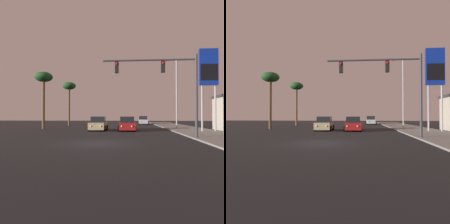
{
  "view_description": "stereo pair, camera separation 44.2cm",
  "coord_description": "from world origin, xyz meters",
  "views": [
    {
      "loc": [
        2.05,
        -14.2,
        1.82
      ],
      "look_at": [
        0.11,
        11.39,
        2.22
      ],
      "focal_mm": 35.0,
      "sensor_mm": 36.0,
      "label": 1
    },
    {
      "loc": [
        2.49,
        -14.17,
        1.82
      ],
      "look_at": [
        0.11,
        11.39,
        2.22
      ],
      "focal_mm": 35.0,
      "sensor_mm": 36.0,
      "label": 2
    }
  ],
  "objects": [
    {
      "name": "car_silver",
      "position": [
        5.01,
        30.75,
        0.76
      ],
      "size": [
        2.04,
        4.34,
        1.68
      ],
      "rotation": [
        0.0,
        0.0,
        3.11
      ],
      "color": "#B7B7BC",
      "rests_on": "ground"
    },
    {
      "name": "car_red",
      "position": [
        1.85,
        11.69,
        0.76
      ],
      "size": [
        2.04,
        4.34,
        1.68
      ],
      "rotation": [
        0.0,
        0.0,
        3.18
      ],
      "color": "maroon",
      "rests_on": "ground"
    },
    {
      "name": "palm_tree_mid",
      "position": [
        -8.55,
        24.0,
        6.71
      ],
      "size": [
        2.4,
        2.4,
        7.76
      ],
      "color": "brown",
      "rests_on": "ground"
    },
    {
      "name": "car_tan",
      "position": [
        -1.59,
        11.93,
        0.76
      ],
      "size": [
        2.04,
        4.31,
        1.68
      ],
      "rotation": [
        0.0,
        0.0,
        3.14
      ],
      "color": "tan",
      "rests_on": "ground"
    },
    {
      "name": "street_lamp",
      "position": [
        8.09,
        14.35,
        5.12
      ],
      "size": [
        1.74,
        0.24,
        9.0
      ],
      "color": "#99999E",
      "rests_on": "sidewalk_right"
    },
    {
      "name": "palm_tree_near",
      "position": [
        -9.24,
        14.0,
        6.58
      ],
      "size": [
        2.4,
        2.4,
        7.61
      ],
      "color": "brown",
      "rests_on": "ground"
    },
    {
      "name": "sidewalk_right",
      "position": [
        9.5,
        10.0,
        0.06
      ],
      "size": [
        5.0,
        60.0,
        0.12
      ],
      "color": "gray",
      "rests_on": "ground"
    },
    {
      "name": "ground_plane",
      "position": [
        0.0,
        0.0,
        0.0
      ],
      "size": [
        120.0,
        120.0,
        0.0
      ],
      "primitive_type": "plane",
      "color": "black"
    },
    {
      "name": "gas_station_sign",
      "position": [
        10.78,
        10.29,
        6.62
      ],
      "size": [
        2.0,
        0.42,
        9.0
      ],
      "color": "#99999E",
      "rests_on": "sidewalk_right"
    },
    {
      "name": "traffic_light_mast",
      "position": [
        5.22,
        3.24,
        4.73
      ],
      "size": [
        7.42,
        0.36,
        6.5
      ],
      "color": "#38383D",
      "rests_on": "sidewalk_right"
    }
  ]
}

